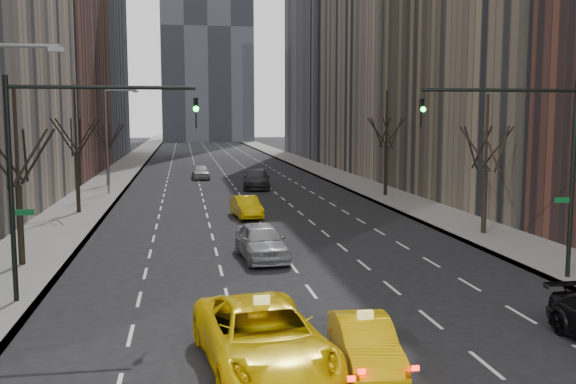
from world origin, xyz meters
name	(u,v)px	position (x,y,z in m)	size (l,w,h in m)	color
sidewalk_left	(123,170)	(-12.25, 70.00, 0.07)	(4.50, 320.00, 0.15)	slate
sidewalk_right	(316,168)	(12.25, 70.00, 0.07)	(4.50, 320.00, 0.15)	slate
tree_lw_b	(18,185)	(-12.00, 18.00, 3.72)	(3.36, 3.50, 7.82)	black
tree_lw_c	(77,156)	(-12.00, 34.00, 4.04)	(3.36, 3.50, 8.74)	black
tree_lw_d	(107,150)	(-12.00, 52.00, 3.56)	(3.36, 3.50, 7.36)	black
tree_rw_b	(485,170)	(12.00, 22.00, 3.72)	(3.36, 3.50, 7.82)	black
tree_rw_c	(386,149)	(12.00, 40.00, 4.04)	(3.36, 3.50, 8.74)	black
traffic_mast_left	(59,152)	(-9.11, 12.00, 5.49)	(6.69, 0.39, 8.00)	black
traffic_mast_right	(535,148)	(9.11, 12.00, 5.49)	(6.69, 0.39, 8.00)	black
streetlight_far	(111,130)	(-10.84, 45.00, 5.62)	(2.83, 0.22, 9.00)	slate
taxi_suv	(263,338)	(-2.80, 4.61, 0.91)	(3.01, 6.52, 1.81)	yellow
taxi_sedan	(365,343)	(-0.06, 4.38, 0.67)	(1.43, 4.09, 1.35)	#E3AA04
silver_sedan_ahead	(261,241)	(-1.21, 17.99, 0.86)	(2.02, 5.02, 1.71)	#9D9FA4
far_taxi	(246,207)	(-0.68, 30.70, 0.71)	(1.50, 4.30, 1.42)	yellow
far_suv_grey	(257,179)	(1.99, 47.96, 0.89)	(2.50, 6.14, 1.78)	#2C2C31
far_car_white	(201,172)	(-2.95, 58.21, 0.76)	(1.80, 4.49, 1.53)	silver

